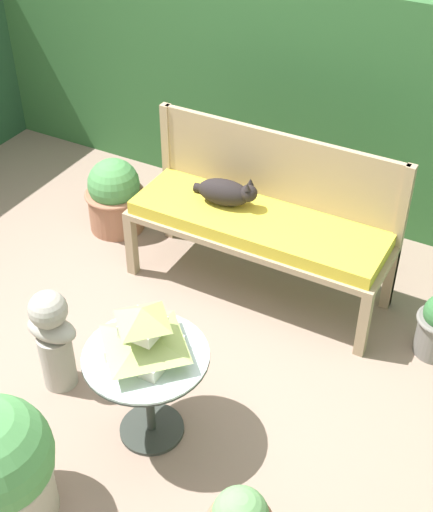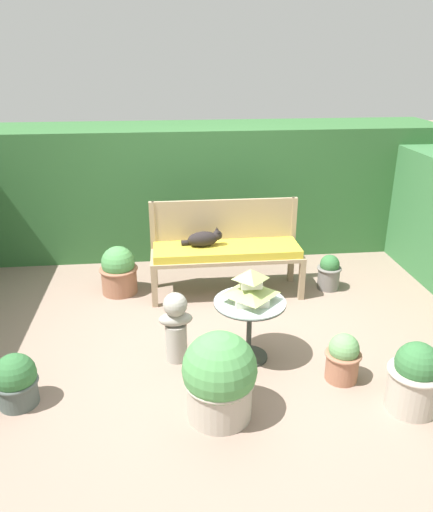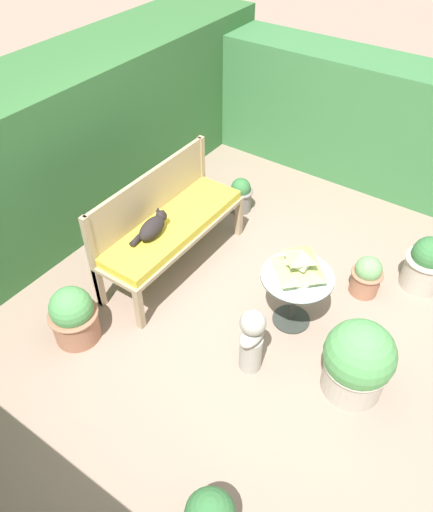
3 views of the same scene
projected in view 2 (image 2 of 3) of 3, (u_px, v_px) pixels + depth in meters
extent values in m
plane|color=gray|center=(212.00, 337.00, 4.67)|extent=(30.00, 30.00, 0.00)
cube|color=#336633|center=(194.00, 188.00, 6.61)|extent=(6.40, 1.09, 1.61)
cube|color=tan|center=(154.00, 288.00, 5.16)|extent=(0.06, 0.06, 0.43)
cube|color=tan|center=(302.00, 281.00, 5.31)|extent=(0.06, 0.06, 0.43)
cube|color=tan|center=(155.00, 269.00, 5.59)|extent=(0.06, 0.06, 0.43)
cube|color=tan|center=(291.00, 264.00, 5.74)|extent=(0.06, 0.06, 0.43)
cube|color=tan|center=(227.00, 255.00, 5.36)|extent=(1.62, 0.53, 0.04)
cube|color=gold|center=(227.00, 250.00, 5.34)|extent=(1.56, 0.49, 0.08)
cube|color=tan|center=(153.00, 246.00, 5.49)|extent=(0.06, 0.06, 1.00)
cube|color=tan|center=(292.00, 240.00, 5.65)|extent=(0.06, 0.06, 1.00)
cube|color=tan|center=(224.00, 219.00, 5.46)|extent=(1.56, 0.04, 0.44)
ellipsoid|color=black|center=(203.00, 239.00, 5.29)|extent=(0.35, 0.20, 0.16)
sphere|color=black|center=(217.00, 235.00, 5.32)|extent=(0.11, 0.11, 0.11)
cone|color=black|center=(217.00, 229.00, 5.32)|extent=(0.04, 0.04, 0.05)
cone|color=black|center=(218.00, 231.00, 5.27)|extent=(0.04, 0.04, 0.05)
cylinder|color=black|center=(190.00, 242.00, 5.35)|extent=(0.19, 0.08, 0.06)
cylinder|color=#2D332D|center=(248.00, 356.00, 4.36)|extent=(0.33, 0.33, 0.02)
cylinder|color=#2D332D|center=(249.00, 331.00, 4.26)|extent=(0.04, 0.04, 0.54)
cylinder|color=silver|center=(250.00, 302.00, 4.15)|extent=(0.60, 0.60, 0.01)
torus|color=#2D332D|center=(250.00, 303.00, 4.16)|extent=(0.61, 0.61, 0.02)
cube|color=silver|center=(250.00, 298.00, 4.14)|extent=(0.27, 0.27, 0.07)
pyramid|color=#A8BC66|center=(250.00, 290.00, 4.11)|extent=(0.37, 0.37, 0.08)
cube|color=silver|center=(250.00, 282.00, 4.08)|extent=(0.17, 0.17, 0.06)
pyramid|color=#A8BC66|center=(251.00, 274.00, 4.06)|extent=(0.23, 0.23, 0.08)
cylinder|color=#A39E93|center=(176.00, 342.00, 4.27)|extent=(0.18, 0.18, 0.34)
ellipsoid|color=#A39E93|center=(176.00, 319.00, 4.19)|extent=(0.29, 0.18, 0.11)
sphere|color=#A39E93|center=(175.00, 305.00, 4.14)|extent=(0.20, 0.20, 0.20)
cylinder|color=slate|center=(328.00, 278.00, 5.59)|extent=(0.24, 0.24, 0.26)
torus|color=slate|center=(329.00, 268.00, 5.54)|extent=(0.27, 0.27, 0.03)
sphere|color=#336B38|center=(330.00, 264.00, 5.52)|extent=(0.21, 0.21, 0.21)
cylinder|color=#ADA393|center=(219.00, 397.00, 3.62)|extent=(0.47, 0.47, 0.31)
torus|color=#ADA393|center=(220.00, 381.00, 3.56)|extent=(0.51, 0.51, 0.03)
sphere|color=#4C8E4C|center=(220.00, 369.00, 3.52)|extent=(0.54, 0.54, 0.54)
cylinder|color=#9E664C|center=(342.00, 366.00, 4.03)|extent=(0.26, 0.26, 0.24)
torus|color=#9E664C|center=(343.00, 354.00, 3.99)|extent=(0.30, 0.30, 0.03)
sphere|color=#66995B|center=(344.00, 348.00, 3.97)|extent=(0.24, 0.24, 0.24)
cylinder|color=#9E664C|center=(119.00, 280.00, 5.49)|extent=(0.38, 0.38, 0.29)
torus|color=#9E664C|center=(118.00, 269.00, 5.44)|extent=(0.42, 0.42, 0.03)
sphere|color=#4C8E4C|center=(118.00, 263.00, 5.41)|extent=(0.36, 0.36, 0.36)
cylinder|color=#ADA393|center=(413.00, 389.00, 3.68)|extent=(0.37, 0.37, 0.34)
torus|color=#ADA393|center=(416.00, 371.00, 3.62)|extent=(0.41, 0.41, 0.03)
sphere|color=#336B38|center=(417.00, 364.00, 3.60)|extent=(0.32, 0.32, 0.32)
cylinder|color=#4C5651|center=(18.00, 392.00, 3.75)|extent=(0.29, 0.29, 0.21)
torus|color=#4C5651|center=(16.00, 382.00, 3.72)|extent=(0.33, 0.33, 0.03)
sphere|color=#336B38|center=(15.00, 374.00, 3.69)|extent=(0.32, 0.32, 0.32)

